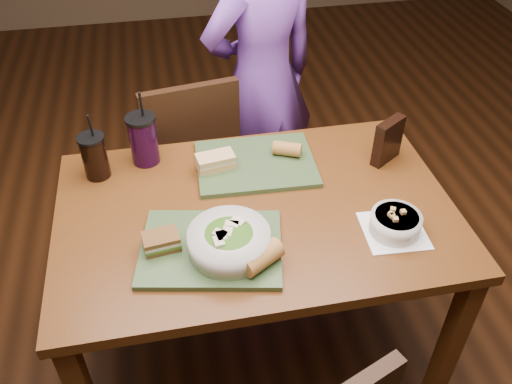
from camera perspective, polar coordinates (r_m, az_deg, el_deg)
ground at (r=2.35m, az=0.00°, el=-15.52°), size 6.00×6.00×0.00m
dining_table at (r=1.84m, az=0.00°, el=-3.83°), size 1.30×0.85×0.75m
chair_far at (r=2.42m, az=-6.61°, el=3.59°), size 0.45×0.46×0.92m
diner at (r=2.44m, az=0.61°, el=11.71°), size 0.66×0.55×1.55m
tray_near at (r=1.64m, az=-4.75°, el=-5.91°), size 0.47×0.40×0.02m
tray_far at (r=1.95m, az=-0.03°, el=3.01°), size 0.43×0.34×0.02m
salad_bowl at (r=1.59m, az=-2.85°, el=-5.09°), size 0.24×0.24×0.08m
soup_bowl at (r=1.73m, az=14.46°, el=-3.16°), size 0.20×0.20×0.08m
sandwich_near at (r=1.63m, az=-9.95°, el=-5.15°), size 0.11×0.09×0.05m
sandwich_far at (r=1.91m, az=-4.28°, el=3.24°), size 0.14×0.09×0.05m
baguette_near at (r=1.55m, az=0.57°, el=-6.89°), size 0.14×0.12×0.06m
baguette_far at (r=1.97m, az=3.29°, el=4.56°), size 0.11×0.09×0.05m
cup_cola at (r=1.95m, az=-16.63°, el=3.63°), size 0.09×0.09×0.25m
cup_berry at (r=1.97m, az=-11.77°, el=5.46°), size 0.11×0.11×0.29m
chip_bag at (r=2.00m, az=13.72°, el=5.26°), size 0.13×0.10×0.17m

